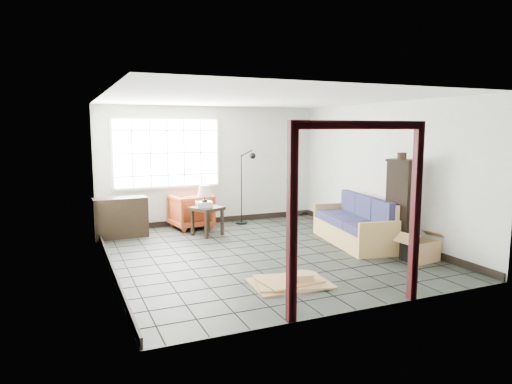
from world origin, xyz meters
name	(u,v)px	position (x,y,z in m)	size (l,w,h in m)	color
ground	(262,252)	(0.00, 0.00, 0.00)	(5.50, 5.50, 0.00)	black
room_shell	(261,155)	(0.00, 0.03, 1.68)	(5.02, 5.52, 2.61)	#AFB3AB
window_panel	(167,153)	(-1.00, 2.70, 1.60)	(2.32, 0.08, 1.52)	silver
doorway_trim	(358,193)	(0.00, -2.70, 1.38)	(1.80, 0.08, 2.20)	#390D11
futon_sofa	(356,226)	(1.86, -0.10, 0.32)	(1.05, 2.09, 0.88)	#A8804B
armchair	(191,209)	(-0.59, 2.40, 0.41)	(0.79, 0.74, 0.81)	#933915
side_table	(207,212)	(-0.47, 1.61, 0.47)	(0.69, 0.69, 0.57)	black
table_lamp	(205,192)	(-0.52, 1.58, 0.88)	(0.37, 0.37, 0.44)	black
projector	(204,204)	(-0.53, 1.62, 0.63)	(0.33, 0.26, 0.11)	silver
floor_lamp	(247,184)	(0.69, 2.36, 0.88)	(0.44, 0.29, 1.65)	black
console_shelf	(121,218)	(-2.08, 2.10, 0.39)	(1.02, 0.42, 0.79)	black
tall_shelf	(400,206)	(2.15, -0.94, 0.82)	(0.47, 0.53, 1.61)	black
pot	(402,156)	(2.07, -1.01, 1.67)	(0.19, 0.19, 0.11)	black
open_box	(420,250)	(2.15, -1.44, 0.17)	(0.85, 0.47, 0.46)	#A3764F
cardboard_pile	(291,281)	(-0.29, -1.63, 0.04)	(1.12, 0.91, 0.16)	#A3764F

